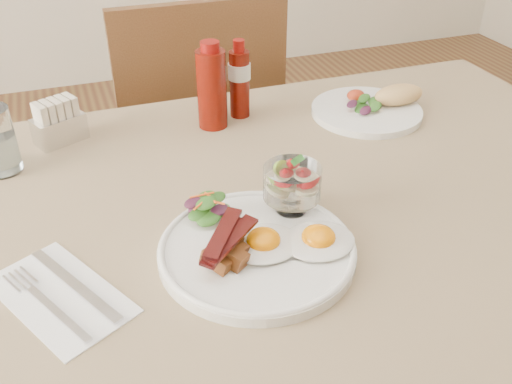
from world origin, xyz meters
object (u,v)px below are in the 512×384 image
object	(u,v)px
chair_far	(196,139)
hot_sauce_bottle	(239,80)
ketchup_bottle	(212,88)
sugar_caddy	(59,124)
table	(288,239)
fruit_cup	(292,183)
second_plate	(374,106)
main_plate	(257,251)

from	to	relation	value
chair_far	hot_sauce_bottle	size ratio (longest dim) A/B	5.79
chair_far	ketchup_bottle	bearing A→B (deg)	-97.19
chair_far	sugar_caddy	world-z (taller)	chair_far
table	chair_far	world-z (taller)	chair_far
chair_far	fruit_cup	world-z (taller)	chair_far
fruit_cup	hot_sauce_bottle	xyz separation A→B (m)	(0.04, 0.38, 0.01)
second_plate	sugar_caddy	world-z (taller)	sugar_caddy
fruit_cup	sugar_caddy	distance (m)	0.50
hot_sauce_bottle	chair_far	bearing A→B (deg)	93.11
ketchup_bottle	main_plate	bearing A→B (deg)	-97.51
table	ketchup_bottle	world-z (taller)	ketchup_bottle
ketchup_bottle	sugar_caddy	bearing A→B (deg)	173.51
fruit_cup	second_plate	world-z (taller)	fruit_cup
table	hot_sauce_bottle	size ratio (longest dim) A/B	8.28
chair_far	hot_sauce_bottle	world-z (taller)	chair_far
chair_far	fruit_cup	bearing A→B (deg)	-91.76
table	ketchup_bottle	size ratio (longest dim) A/B	7.69
fruit_cup	table	bearing A→B (deg)	68.46
fruit_cup	second_plate	xyz separation A→B (m)	(0.31, 0.29, -0.05)
table	second_plate	world-z (taller)	second_plate
fruit_cup	ketchup_bottle	bearing A→B (deg)	94.08
sugar_caddy	second_plate	bearing A→B (deg)	-33.04
main_plate	fruit_cup	xyz separation A→B (m)	(0.08, 0.07, 0.06)
fruit_cup	ketchup_bottle	xyz separation A→B (m)	(-0.02, 0.35, 0.02)
main_plate	hot_sauce_bottle	size ratio (longest dim) A/B	1.74
second_plate	hot_sauce_bottle	bearing A→B (deg)	162.47
fruit_cup	ketchup_bottle	distance (m)	0.35
hot_sauce_bottle	fruit_cup	bearing A→B (deg)	-96.22
table	chair_far	bearing A→B (deg)	90.00
chair_far	ketchup_bottle	world-z (taller)	chair_far
ketchup_bottle	hot_sauce_bottle	bearing A→B (deg)	22.55
main_plate	ketchup_bottle	xyz separation A→B (m)	(0.05, 0.41, 0.07)
fruit_cup	hot_sauce_bottle	distance (m)	0.38
main_plate	fruit_cup	size ratio (longest dim) A/B	3.17
table	fruit_cup	distance (m)	0.16
hot_sauce_bottle	main_plate	bearing A→B (deg)	-105.23
main_plate	hot_sauce_bottle	world-z (taller)	hot_sauce_bottle
chair_far	sugar_caddy	size ratio (longest dim) A/B	8.79
second_plate	hot_sauce_bottle	size ratio (longest dim) A/B	1.56
main_plate	second_plate	world-z (taller)	second_plate
second_plate	main_plate	bearing A→B (deg)	-137.40
sugar_caddy	table	bearing A→B (deg)	-68.51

